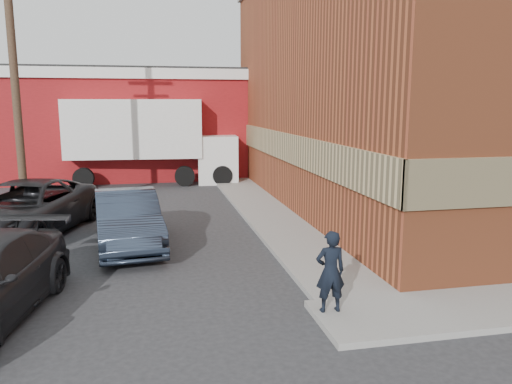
{
  "coord_description": "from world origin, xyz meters",
  "views": [
    {
      "loc": [
        -3.27,
        -8.67,
        3.85
      ],
      "look_at": [
        -0.74,
        3.39,
        1.66
      ],
      "focal_mm": 35.0,
      "sensor_mm": 36.0,
      "label": 1
    }
  ],
  "objects": [
    {
      "name": "ground",
      "position": [
        0.0,
        0.0,
        0.0
      ],
      "size": [
        90.0,
        90.0,
        0.0
      ],
      "primitive_type": "plane",
      "color": "#28282B",
      "rests_on": "ground"
    },
    {
      "name": "brick_building",
      "position": [
        8.5,
        9.0,
        4.68
      ],
      "size": [
        14.25,
        18.25,
        9.36
      ],
      "color": "#964626",
      "rests_on": "ground"
    },
    {
      "name": "sidewalk_west",
      "position": [
        0.6,
        9.0,
        0.06
      ],
      "size": [
        1.8,
        18.0,
        0.12
      ],
      "primitive_type": "cube",
      "color": "gray",
      "rests_on": "ground"
    },
    {
      "name": "warehouse",
      "position": [
        -6.0,
        20.0,
        2.81
      ],
      "size": [
        16.3,
        8.3,
        5.6
      ],
      "color": "maroon",
      "rests_on": "ground"
    },
    {
      "name": "utility_pole",
      "position": [
        -7.5,
        9.0,
        4.75
      ],
      "size": [
        2.0,
        0.26,
        9.0
      ],
      "color": "#4E3727",
      "rests_on": "ground"
    },
    {
      "name": "man",
      "position": [
        -0.2,
        -0.56,
        0.87
      ],
      "size": [
        0.55,
        0.37,
        1.51
      ],
      "primitive_type": "imported",
      "rotation": [
        0.0,
        0.0,
        3.13
      ],
      "color": "black",
      "rests_on": "sidewalk_south"
    },
    {
      "name": "sedan",
      "position": [
        -3.97,
        4.88,
        0.76
      ],
      "size": [
        2.12,
        4.74,
        1.51
      ],
      "primitive_type": "imported",
      "rotation": [
        0.0,
        0.0,
        0.11
      ],
      "color": "#2A3546",
      "rests_on": "ground"
    },
    {
      "name": "suv_a",
      "position": [
        -6.98,
        6.67,
        0.8
      ],
      "size": [
        4.17,
        6.29,
        1.61
      ],
      "primitive_type": "imported",
      "rotation": [
        0.0,
        0.0,
        -0.28
      ],
      "color": "black",
      "rests_on": "ground"
    },
    {
      "name": "box_truck",
      "position": [
        -3.21,
        15.94,
        2.33
      ],
      "size": [
        8.33,
        3.02,
        4.03
      ],
      "rotation": [
        0.0,
        0.0,
        -0.07
      ],
      "color": "silver",
      "rests_on": "ground"
    }
  ]
}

